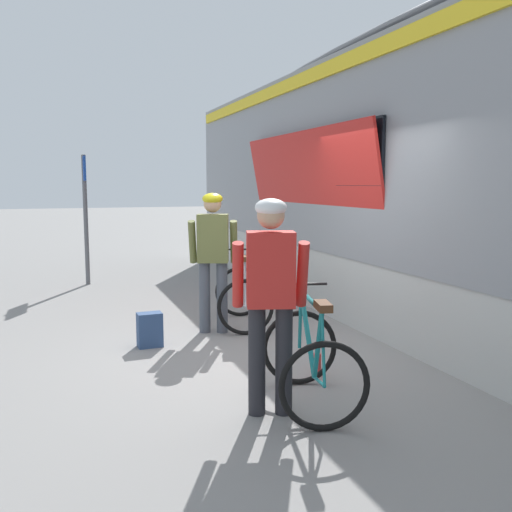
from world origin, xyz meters
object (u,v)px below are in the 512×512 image
at_px(cyclist_near_in_olive, 213,250).
at_px(bicycle_far_teal, 311,360).
at_px(water_bottle_near_the_bikes, 317,365).
at_px(cyclist_far_in_red, 271,287).
at_px(platform_sign_post, 85,197).
at_px(backpack_on_platform, 150,330).
at_px(bicycle_near_silver, 243,295).

distance_m(cyclist_near_in_olive, bicycle_far_teal, 2.68).
bearing_deg(cyclist_near_in_olive, water_bottle_near_the_bikes, -74.96).
bearing_deg(cyclist_far_in_red, platform_sign_post, 98.90).
xyz_separation_m(bicycle_far_teal, backpack_on_platform, (-1.00, 2.22, -0.20)).
relative_size(backpack_on_platform, water_bottle_near_the_bikes, 1.80).
xyz_separation_m(bicycle_near_silver, backpack_on_platform, (-1.33, -0.59, -0.20)).
bearing_deg(water_bottle_near_the_bikes, cyclist_near_in_olive, 105.04).
bearing_deg(cyclist_near_in_olive, cyclist_far_in_red, -95.35).
bearing_deg(water_bottle_near_the_bikes, bicycle_near_silver, 91.55).
distance_m(bicycle_near_silver, platform_sign_post, 4.46).
height_order(cyclist_near_in_olive, water_bottle_near_the_bikes, cyclist_near_in_olive).
bearing_deg(bicycle_near_silver, cyclist_near_in_olive, -155.15).
xyz_separation_m(cyclist_near_in_olive, bicycle_far_teal, (0.13, -2.60, -0.65)).
height_order(backpack_on_platform, platform_sign_post, platform_sign_post).
height_order(cyclist_far_in_red, backpack_on_platform, cyclist_far_in_red).
bearing_deg(platform_sign_post, bicycle_far_teal, -77.91).
xyz_separation_m(bicycle_far_teal, platform_sign_post, (-1.44, 6.72, 1.22)).
distance_m(bicycle_far_teal, platform_sign_post, 6.98).
height_order(bicycle_far_teal, platform_sign_post, platform_sign_post).
distance_m(bicycle_near_silver, backpack_on_platform, 1.47).
relative_size(cyclist_far_in_red, backpack_on_platform, 4.40).
bearing_deg(bicycle_far_teal, platform_sign_post, 102.09).
xyz_separation_m(cyclist_near_in_olive, water_bottle_near_the_bikes, (0.52, -1.93, -0.94)).
distance_m(cyclist_near_in_olive, platform_sign_post, 4.36).
bearing_deg(bicycle_near_silver, platform_sign_post, 114.32).
bearing_deg(water_bottle_near_the_bikes, bicycle_far_teal, -119.99).
height_order(cyclist_far_in_red, bicycle_far_teal, cyclist_far_in_red).
bearing_deg(bicycle_far_teal, cyclist_far_in_red, -174.54).
relative_size(bicycle_far_teal, backpack_on_platform, 3.01).
bearing_deg(bicycle_near_silver, water_bottle_near_the_bikes, -88.45).
bearing_deg(bicycle_far_teal, backpack_on_platform, 114.33).
bearing_deg(backpack_on_platform, bicycle_far_teal, -68.36).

